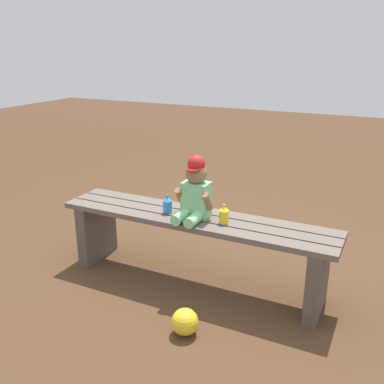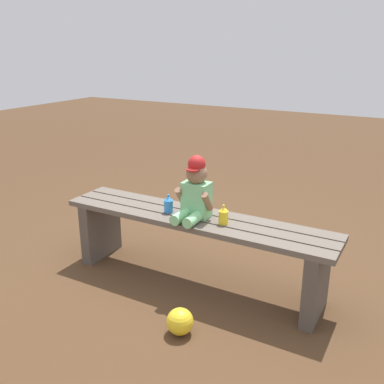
% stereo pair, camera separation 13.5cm
% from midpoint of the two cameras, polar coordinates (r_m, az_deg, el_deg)
% --- Properties ---
extents(ground_plane, '(16.00, 16.00, 0.00)m').
position_cam_midpoint_polar(ground_plane, '(3.02, 1.69, -11.61)').
color(ground_plane, '#4C331E').
extents(park_bench, '(1.85, 0.37, 0.48)m').
position_cam_midpoint_polar(park_bench, '(2.87, 1.75, -5.89)').
color(park_bench, '#60564C').
rests_on(park_bench, ground_plane).
extents(child_figure, '(0.23, 0.27, 0.40)m').
position_cam_midpoint_polar(child_figure, '(2.72, 1.80, 0.07)').
color(child_figure, '#7FCC8C').
rests_on(child_figure, park_bench).
extents(sippy_cup_left, '(0.06, 0.06, 0.12)m').
position_cam_midpoint_polar(sippy_cup_left, '(2.85, -1.76, -1.59)').
color(sippy_cup_left, '#338CE5').
rests_on(sippy_cup_left, park_bench).
extents(sippy_cup_right, '(0.06, 0.06, 0.12)m').
position_cam_midpoint_polar(sippy_cup_right, '(2.68, 5.59, -3.03)').
color(sippy_cup_right, yellow).
rests_on(sippy_cup_right, park_bench).
extents(toy_ball, '(0.15, 0.15, 0.15)m').
position_cam_midpoint_polar(toy_ball, '(2.51, 0.02, -16.64)').
color(toy_ball, yellow).
rests_on(toy_ball, ground_plane).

